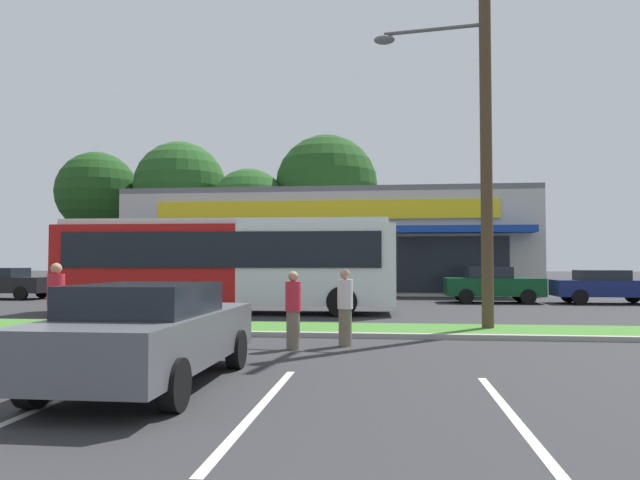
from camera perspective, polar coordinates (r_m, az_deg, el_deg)
grass_median at (r=15.63m, az=-4.30°, el=-8.42°), size 56.00×2.20×0.12m
curb_lip at (r=14.44m, az=-5.22°, el=-8.94°), size 56.00×0.24×0.12m
parking_stripe_1 at (r=8.24m, az=-25.04°, el=-14.32°), size 0.12×4.80×0.01m
parking_stripe_2 at (r=7.55m, az=-5.84°, el=-15.65°), size 0.12×4.80×0.01m
parking_stripe_3 at (r=7.34m, az=18.13°, el=-15.95°), size 0.12×4.80×0.01m
storefront_building at (r=38.19m, az=1.42°, el=-0.42°), size 22.74×14.87×5.84m
tree_far_left at (r=53.63m, az=-20.53°, el=4.28°), size 6.74×6.74×11.04m
tree_left at (r=50.92m, az=-13.23°, el=4.89°), size 7.56×7.56×11.75m
tree_mid_left at (r=47.17m, az=-6.82°, el=3.11°), size 6.05×6.05×9.13m
tree_mid at (r=48.08m, az=0.63°, el=5.16°), size 8.17×8.17×11.99m
utility_pole at (r=16.19m, az=15.06°, el=12.44°), size 3.10×2.39×10.95m
city_bus at (r=21.10m, az=-8.86°, el=-2.14°), size 11.77×2.94×3.25m
car_0 at (r=28.33m, az=25.64°, el=-4.00°), size 4.38×1.85×1.44m
car_2 at (r=9.00m, az=-15.95°, el=-8.46°), size 1.99×4.69×1.46m
car_3 at (r=32.71m, az=-27.80°, el=-3.63°), size 4.23×1.97×1.50m
car_4 at (r=27.24m, az=16.15°, el=-4.10°), size 4.13×1.93×1.57m
pedestrian_near_bench at (r=13.92m, az=-23.93°, el=-5.62°), size 0.35×0.35×1.75m
pedestrian_by_pole at (r=12.70m, az=2.42°, el=-6.45°), size 0.33×0.33×1.62m
pedestrian_mid at (r=12.25m, az=-2.58°, el=-6.69°), size 0.32×0.32×1.59m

